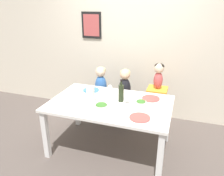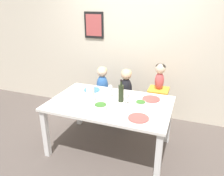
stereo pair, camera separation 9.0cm
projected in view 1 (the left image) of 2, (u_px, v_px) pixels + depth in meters
The scene contains 19 objects.
ground_plane at pixel (110, 147), 3.21m from camera, with size 14.00×14.00×0.00m, color #564C47.
wall_back at pixel (133, 42), 3.81m from camera, with size 10.00×0.09×2.70m.
dining_table at pixel (110, 108), 2.97m from camera, with size 1.62×1.03×0.73m.
chair_far_left at pixel (101, 101), 3.85m from camera, with size 0.36×0.36×0.45m.
chair_far_center at pixel (124, 104), 3.72m from camera, with size 0.36×0.36×0.45m.
chair_right_highchair at pixel (157, 99), 3.50m from camera, with size 0.31×0.31×0.73m.
person_child_left at pixel (101, 81), 3.72m from camera, with size 0.20×0.20×0.54m.
person_child_center at pixel (125, 84), 3.59m from camera, with size 0.20×0.20×0.54m.
person_baby_right at pixel (159, 74), 3.35m from camera, with size 0.15×0.16×0.41m.
wine_bottle at pixel (121, 93), 2.93m from camera, with size 0.07×0.07×0.31m.
paper_towel_roll at pixel (91, 95), 2.89m from camera, with size 0.11×0.11×0.23m.
wine_glass_near at pixel (127, 95), 2.83m from camera, with size 0.07×0.07×0.19m.
wine_glass_far at pixel (110, 89), 3.04m from camera, with size 0.07×0.07×0.19m.
salad_bowl_large at pixel (101, 107), 2.72m from camera, with size 0.17×0.17×0.09m.
salad_bowl_small at pixel (141, 103), 2.81m from camera, with size 0.14×0.14×0.09m.
dinner_plate_front_left at pixel (64, 105), 2.87m from camera, with size 0.25×0.25×0.01m.
dinner_plate_back_left at pixel (91, 90), 3.34m from camera, with size 0.25×0.25×0.01m.
dinner_plate_back_right at pixel (151, 98), 3.05m from camera, with size 0.25×0.25×0.01m.
dinner_plate_front_right at pixel (140, 118), 2.54m from camera, with size 0.25×0.25×0.01m.
Camera 1 is at (0.88, -2.52, 1.99)m, focal length 35.00 mm.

